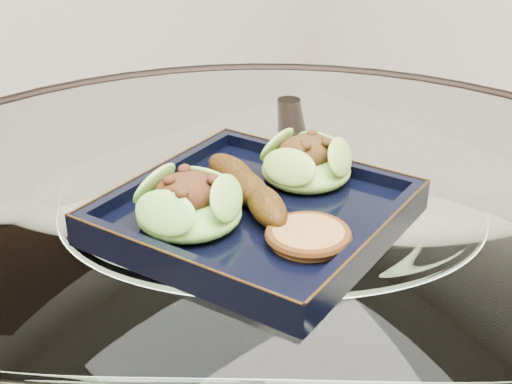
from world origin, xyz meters
TOP-DOWN VIEW (x-y plane):
  - dining_table at (-0.00, -0.00)m, footprint 1.13×1.13m
  - navy_plate at (-0.01, 0.01)m, footprint 0.34×0.34m
  - lettuce_wrap_left at (-0.08, 0.03)m, footprint 0.11×0.11m
  - lettuce_wrap_right at (0.07, 0.02)m, footprint 0.10×0.10m
  - roasted_plantain at (-0.01, 0.03)m, footprint 0.07×0.17m
  - crumb_patty at (-0.02, -0.08)m, footprint 0.09×0.09m

SIDE VIEW (x-z plane):
  - dining_table at x=0.00m, z-range 0.21..0.98m
  - navy_plate at x=-0.01m, z-range 0.76..0.78m
  - crumb_patty at x=-0.02m, z-range 0.78..0.80m
  - roasted_plantain at x=-0.01m, z-range 0.78..0.81m
  - lettuce_wrap_right at x=0.07m, z-range 0.78..0.82m
  - lettuce_wrap_left at x=-0.08m, z-range 0.78..0.82m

